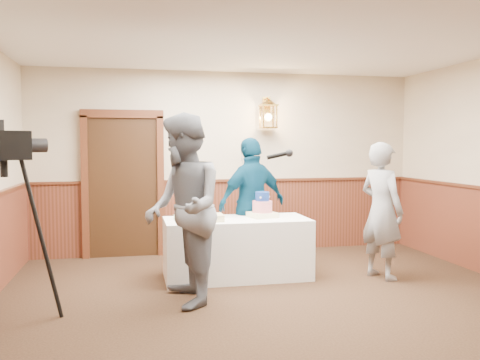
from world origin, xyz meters
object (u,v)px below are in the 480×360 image
Objects in this scene: sheet_cake_green at (187,216)px; assistant_p at (252,204)px; interviewer at (183,209)px; tv_camera_rig at (6,240)px; display_table at (237,248)px; baker at (382,211)px; sheet_cake_yellow at (207,218)px; tiered_cake at (262,207)px.

assistant_p is (0.91, 0.27, 0.10)m from sheet_cake_green.
tv_camera_rig is (-1.64, -0.34, -0.20)m from interviewer.
sheet_cake_green reaches higher than display_table.
interviewer is at bearing 28.45° from assistant_p.
sheet_cake_yellow is at bearing 61.42° from baker.
tv_camera_rig is (-2.75, -1.34, -0.07)m from tiered_cake.
interviewer reaches higher than tiered_cake.
tiered_cake is 0.22× the size of assistant_p.
sheet_cake_yellow is 0.32m from sheet_cake_green.
display_table is at bearing 136.49° from interviewer.
assistant_p reaches higher than tiered_cake.
sheet_cake_green is 1.10m from interviewer.
sheet_cake_yellow is 1.37× the size of sheet_cake_green.
baker is 0.96× the size of assistant_p.
baker is at bearing -12.26° from sheet_cake_green.
baker is at bearing -12.58° from display_table.
display_table is at bearing 56.20° from baker.
tiered_cake is at bearing 9.28° from display_table.
sheet_cake_green is 0.14× the size of interviewer.
display_table is at bearing 30.15° from assistant_p.
display_table is 0.61m from tiered_cake.
tiered_cake is 1.34× the size of sheet_cake_green.
interviewer is at bearing -10.61° from tv_camera_rig.
display_table is at bearing -170.72° from tiered_cake.
tv_camera_rig is (-2.70, -1.68, -0.08)m from assistant_p.
interviewer reaches higher than assistant_p.
assistant_p is at bearing 98.64° from tiered_cake.
sheet_cake_green is 0.16× the size of tv_camera_rig.
baker is at bearing -10.30° from tv_camera_rig.
sheet_cake_yellow is 0.22× the size of tv_camera_rig.
interviewer is 2.60m from baker.
display_table is 0.71m from assistant_p.
display_table is at bearing 16.30° from sheet_cake_yellow.
display_table is 4.70× the size of tiered_cake.
display_table is 1.01× the size of assistant_p.
tiered_cake is at bearing 13.07° from sheet_cake_yellow.
interviewer is at bearing -128.99° from display_table.
tiered_cake is 1.49m from baker.
tv_camera_rig is at bearing -82.86° from interviewer.
interviewer is (-0.15, -1.06, 0.22)m from sheet_cake_green.
tv_camera_rig is at bearing -141.98° from sheet_cake_green.
interviewer reaches higher than tv_camera_rig.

